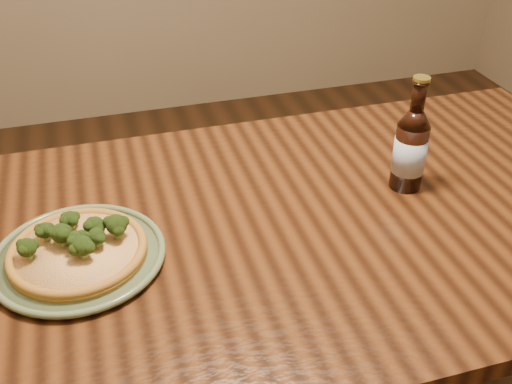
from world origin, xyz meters
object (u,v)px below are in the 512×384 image
object	(u,v)px
pizza	(78,248)
beer_bottle	(410,148)
table	(300,251)
plate	(79,256)

from	to	relation	value
pizza	beer_bottle	distance (m)	0.72
pizza	beer_bottle	world-z (taller)	beer_bottle
pizza	table	bearing A→B (deg)	1.35
pizza	beer_bottle	bearing A→B (deg)	4.56
plate	pizza	xyz separation A→B (m)	(0.00, 0.00, 0.02)
plate	beer_bottle	size ratio (longest dim) A/B	1.25
plate	table	bearing A→B (deg)	1.55
plate	beer_bottle	bearing A→B (deg)	4.69
table	plate	size ratio (longest dim) A/B	4.89
plate	beer_bottle	xyz separation A→B (m)	(0.72, 0.06, 0.09)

